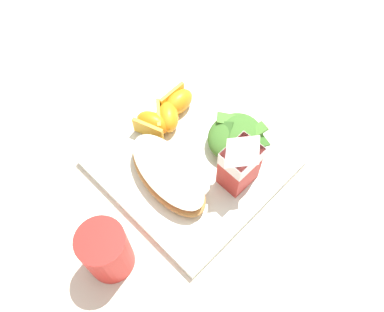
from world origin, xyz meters
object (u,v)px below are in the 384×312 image
(cheesy_pizza_bread, at_px, (166,173))
(milk_carton, at_px, (240,161))
(orange_wedge_front, at_px, (178,101))
(paper_napkin, at_px, (255,70))
(orange_wedge_middle, at_px, (167,117))
(orange_wedge_rear, at_px, (152,124))
(white_plate, at_px, (192,161))
(drinking_red_cup, at_px, (106,251))
(green_salad_pile, at_px, (236,137))

(cheesy_pizza_bread, distance_m, milk_carton, 0.12)
(orange_wedge_front, relative_size, paper_napkin, 0.56)
(orange_wedge_middle, relative_size, orange_wedge_rear, 1.01)
(white_plate, distance_m, drinking_red_cup, 0.21)
(green_salad_pile, height_order, orange_wedge_front, green_salad_pile)
(white_plate, relative_size, orange_wedge_front, 4.58)
(cheesy_pizza_bread, distance_m, orange_wedge_middle, 0.11)
(white_plate, xyz_separation_m, orange_wedge_middle, (-0.02, -0.08, 0.03))
(cheesy_pizza_bread, bearing_deg, green_salad_pile, 164.98)
(green_salad_pile, height_order, orange_wedge_middle, green_salad_pile)
(white_plate, height_order, orange_wedge_middle, orange_wedge_middle)
(cheesy_pizza_bread, height_order, green_salad_pile, green_salad_pile)
(milk_carton, relative_size, orange_wedge_front, 1.80)
(milk_carton, relative_size, orange_wedge_middle, 1.59)
(cheesy_pizza_bread, xyz_separation_m, orange_wedge_rear, (-0.05, -0.09, 0.00))
(milk_carton, distance_m, orange_wedge_middle, 0.17)
(green_salad_pile, bearing_deg, cheesy_pizza_bread, -15.02)
(green_salad_pile, bearing_deg, orange_wedge_middle, -64.54)
(green_salad_pile, bearing_deg, orange_wedge_rear, -55.76)
(orange_wedge_rear, bearing_deg, white_plate, 94.57)
(white_plate, height_order, milk_carton, milk_carton)
(green_salad_pile, height_order, milk_carton, milk_carton)
(cheesy_pizza_bread, distance_m, paper_napkin, 0.30)
(orange_wedge_rear, bearing_deg, orange_wedge_middle, 164.70)
(green_salad_pile, height_order, paper_napkin, green_salad_pile)
(milk_carton, relative_size, drinking_red_cup, 1.07)
(paper_napkin, bearing_deg, orange_wedge_middle, -5.78)
(drinking_red_cup, bearing_deg, orange_wedge_rear, -148.13)
(green_salad_pile, xyz_separation_m, orange_wedge_rear, (0.08, -0.12, -0.00))
(orange_wedge_middle, bearing_deg, drinking_red_cup, 27.03)
(white_plate, distance_m, paper_napkin, 0.25)
(milk_carton, bearing_deg, drinking_red_cup, -11.08)
(green_salad_pile, distance_m, orange_wedge_middle, 0.12)
(milk_carton, xyz_separation_m, orange_wedge_rear, (0.03, -0.17, -0.04))
(milk_carton, xyz_separation_m, drinking_red_cup, (0.23, -0.05, -0.02))
(orange_wedge_middle, height_order, orange_wedge_rear, same)
(orange_wedge_rear, bearing_deg, drinking_red_cup, 31.87)
(orange_wedge_front, distance_m, orange_wedge_middle, 0.04)
(green_salad_pile, xyz_separation_m, milk_carton, (0.05, 0.05, 0.04))
(drinking_red_cup, bearing_deg, milk_carton, 168.92)
(white_plate, distance_m, green_salad_pile, 0.09)
(orange_wedge_middle, distance_m, drinking_red_cup, 0.26)
(cheesy_pizza_bread, bearing_deg, milk_carton, 134.06)
(orange_wedge_rear, bearing_deg, milk_carton, 101.01)
(orange_wedge_front, relative_size, orange_wedge_rear, 0.89)
(paper_napkin, xyz_separation_m, drinking_red_cup, (0.44, 0.09, 0.05))
(white_plate, bearing_deg, green_salad_pile, 157.91)
(paper_napkin, bearing_deg, drinking_red_cup, 11.95)
(orange_wedge_rear, bearing_deg, orange_wedge_front, -177.41)
(green_salad_pile, relative_size, milk_carton, 0.91)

